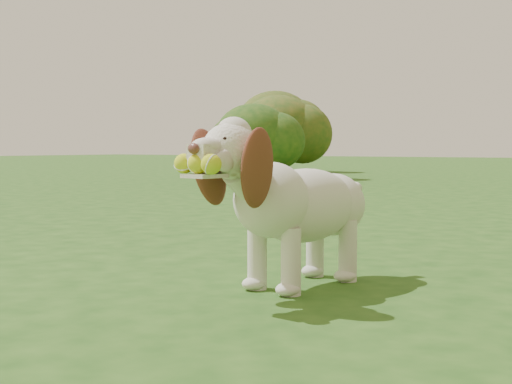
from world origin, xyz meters
The scene contains 5 objects.
ground centered at (0.00, 0.00, 0.00)m, with size 80.00×80.00×0.00m, color #1E4714.
dog centered at (-0.35, 0.40, 0.42)m, with size 0.51×1.21×0.78m.
shrub_a centered at (-5.55, 7.97, 0.83)m, with size 1.36×1.36×1.41m.
shrub_e centered at (-6.23, 9.92, 1.00)m, with size 1.64×1.64×1.69m.
shrub_g centered at (-8.35, 13.23, 1.23)m, with size 2.01×2.01×2.08m.
Camera 1 is at (1.31, -2.43, 0.66)m, focal length 50.00 mm.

